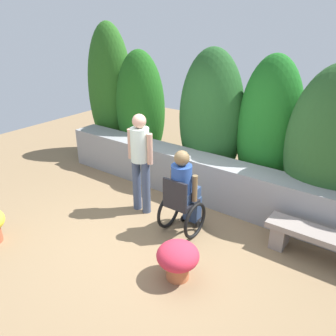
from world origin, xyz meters
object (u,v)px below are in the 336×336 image
(person_standing_companion, at_px, (140,157))
(flower_pot_purple_near, at_px, (178,258))
(person_in_wheelchair, at_px, (183,195))
(stone_bench, at_px, (331,245))

(person_standing_companion, distance_m, flower_pot_purple_near, 1.87)
(person_in_wheelchair, height_order, flower_pot_purple_near, person_in_wheelchair)
(stone_bench, distance_m, flower_pot_purple_near, 2.02)
(person_in_wheelchair, bearing_deg, flower_pot_purple_near, -49.68)
(flower_pot_purple_near, bearing_deg, person_standing_companion, 145.15)
(stone_bench, bearing_deg, flower_pot_purple_near, -128.82)
(person_in_wheelchair, bearing_deg, person_standing_companion, -176.48)
(person_in_wheelchair, xyz_separation_m, person_standing_companion, (-0.90, 0.10, 0.35))
(person_standing_companion, height_order, flower_pot_purple_near, person_standing_companion)
(stone_bench, relative_size, person_in_wheelchair, 1.27)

